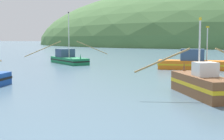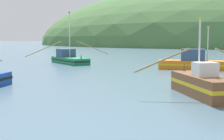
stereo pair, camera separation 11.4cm
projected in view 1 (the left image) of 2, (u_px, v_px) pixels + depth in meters
The scene contains 3 objects.
fishing_boat_brown at pixel (202, 84), 21.53m from camera, with size 8.46×6.84×5.24m.
fishing_boat_orange at pixel (204, 63), 39.25m from camera, with size 11.58×2.25×5.25m.
fishing_boat_green at pixel (68, 59), 48.68m from camera, with size 9.36×9.77×7.64m.
Camera 1 is at (5.00, 0.65, 3.91)m, focal length 52.03 mm.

